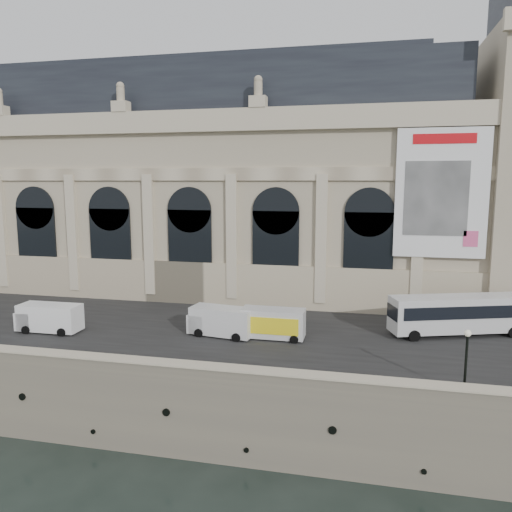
{
  "coord_description": "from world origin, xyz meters",
  "views": [
    {
      "loc": [
        15.87,
        -31.91,
        20.28
      ],
      "look_at": [
        3.74,
        22.0,
        11.92
      ],
      "focal_mm": 35.0,
      "sensor_mm": 36.0,
      "label": 1
    }
  ],
  "objects_px": {
    "van_b": "(219,321)",
    "box_truck": "(269,323)",
    "lamp_right": "(466,363)",
    "bus_right": "(458,314)",
    "van_c": "(47,318)"
  },
  "relations": [
    {
      "from": "bus_right",
      "to": "van_b",
      "type": "distance_m",
      "value": 22.2
    },
    {
      "from": "box_truck",
      "to": "lamp_right",
      "type": "xyz_separation_m",
      "value": [
        15.21,
        -9.1,
        0.86
      ]
    },
    {
      "from": "van_b",
      "to": "lamp_right",
      "type": "relative_size",
      "value": 1.41
    },
    {
      "from": "van_b",
      "to": "box_truck",
      "type": "height_order",
      "value": "box_truck"
    },
    {
      "from": "van_b",
      "to": "box_truck",
      "type": "xyz_separation_m",
      "value": [
        4.68,
        0.29,
        0.0
      ]
    },
    {
      "from": "van_b",
      "to": "box_truck",
      "type": "distance_m",
      "value": 4.69
    },
    {
      "from": "van_b",
      "to": "box_truck",
      "type": "bearing_deg",
      "value": 3.52
    },
    {
      "from": "box_truck",
      "to": "bus_right",
      "type": "bearing_deg",
      "value": 15.32
    },
    {
      "from": "lamp_right",
      "to": "van_b",
      "type": "bearing_deg",
      "value": 156.11
    },
    {
      "from": "lamp_right",
      "to": "box_truck",
      "type": "bearing_deg",
      "value": 149.12
    },
    {
      "from": "bus_right",
      "to": "van_c",
      "type": "height_order",
      "value": "bus_right"
    },
    {
      "from": "box_truck",
      "to": "lamp_right",
      "type": "relative_size",
      "value": 1.52
    },
    {
      "from": "van_b",
      "to": "van_c",
      "type": "relative_size",
      "value": 1.05
    },
    {
      "from": "van_b",
      "to": "lamp_right",
      "type": "height_order",
      "value": "lamp_right"
    },
    {
      "from": "box_truck",
      "to": "lamp_right",
      "type": "bearing_deg",
      "value": -30.88
    }
  ]
}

